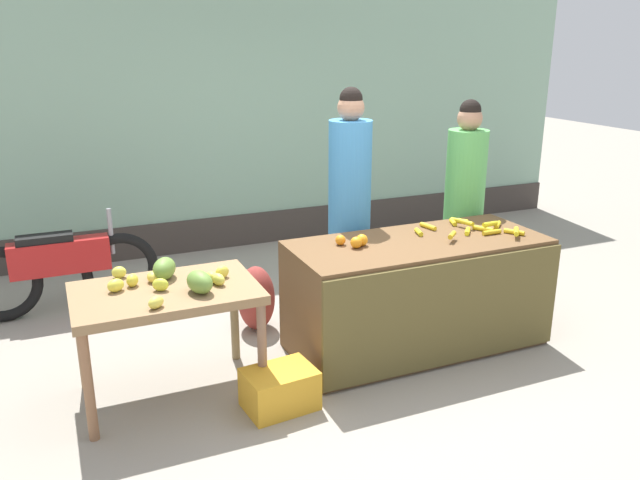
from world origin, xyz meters
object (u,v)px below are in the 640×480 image
produce_sack (256,298)px  vendor_woman_blue_shirt (349,207)px  produce_crate (280,389)px  vendor_woman_green_shirt (464,203)px  parked_motorcycle (61,268)px

produce_sack → vendor_woman_blue_shirt: bearing=-6.9°
produce_crate → produce_sack: bearing=79.1°
vendor_woman_blue_shirt → produce_sack: size_ratio=3.61×
vendor_woman_green_shirt → parked_motorcycle: 3.48m
produce_crate → produce_sack: 1.20m
produce_crate → parked_motorcycle: bearing=119.0°
vendor_woman_green_shirt → produce_sack: vendor_woman_green_shirt is taller
vendor_woman_green_shirt → produce_crate: (-2.08, -1.04, -0.76)m
vendor_woman_green_shirt → parked_motorcycle: vendor_woman_green_shirt is taller
vendor_woman_green_shirt → produce_sack: size_ratio=3.36×
vendor_woman_blue_shirt → vendor_woman_green_shirt: (1.08, -0.04, -0.07)m
vendor_woman_blue_shirt → produce_sack: 1.05m
vendor_woman_blue_shirt → vendor_woman_green_shirt: bearing=-2.0°
parked_motorcycle → produce_crate: size_ratio=3.64×
vendor_woman_green_shirt → parked_motorcycle: (-3.26, 1.09, -0.49)m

